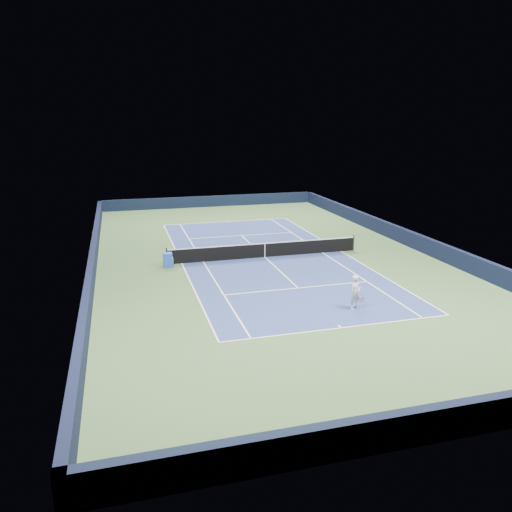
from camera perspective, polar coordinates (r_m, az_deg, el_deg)
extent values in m
plane|color=#39572F|center=(32.99, 1.01, -0.13)|extent=(40.00, 40.00, 0.00)
cube|color=black|center=(51.75, -5.27, 6.24)|extent=(22.00, 0.35, 1.10)
cube|color=black|center=(16.29, 22.15, -16.84)|extent=(22.00, 0.35, 1.10)
cube|color=black|center=(37.30, 17.18, 1.90)|extent=(0.35, 40.00, 1.10)
cube|color=black|center=(31.62, -18.15, -0.60)|extent=(0.35, 40.00, 1.10)
cube|color=navy|center=(32.99, 1.01, -0.13)|extent=(10.97, 23.77, 0.01)
cube|color=white|center=(44.18, -3.38, 3.94)|extent=(10.97, 0.08, 0.00)
cube|color=white|center=(22.50, 9.71, -8.10)|extent=(10.97, 0.08, 0.00)
cube|color=white|center=(34.89, 9.68, 0.54)|extent=(0.08, 23.77, 0.00)
cube|color=white|center=(31.92, -8.48, -0.83)|extent=(0.08, 23.77, 0.00)
cube|color=white|center=(34.34, 7.60, 0.38)|extent=(0.08, 23.77, 0.00)
cube|color=white|center=(32.10, -6.05, -0.65)|extent=(0.08, 23.77, 0.00)
cube|color=white|center=(38.97, -1.67, 2.36)|extent=(8.23, 0.08, 0.00)
cube|color=white|center=(27.19, 4.84, -3.66)|extent=(8.23, 0.08, 0.00)
cube|color=white|center=(32.98, 1.01, -0.12)|extent=(0.08, 12.80, 0.00)
cube|color=white|center=(44.04, -3.34, 3.90)|extent=(0.08, 0.30, 0.00)
cube|color=white|center=(22.62, 9.55, -7.95)|extent=(0.08, 0.30, 0.00)
cylinder|color=black|center=(31.69, -10.16, -0.04)|extent=(0.10, 0.10, 1.07)
cylinder|color=black|center=(35.15, 11.07, 1.47)|extent=(0.10, 0.10, 1.07)
cube|color=black|center=(32.86, 1.01, 0.63)|extent=(12.80, 0.03, 0.91)
cube|color=white|center=(32.74, 1.01, 1.46)|extent=(12.80, 0.04, 0.06)
cube|color=white|center=(32.86, 1.01, 0.63)|extent=(0.05, 0.04, 0.91)
cube|color=blue|center=(31.19, -10.05, -0.46)|extent=(0.56, 0.51, 0.90)
cube|color=white|center=(31.22, -9.52, -0.41)|extent=(0.04, 0.40, 0.40)
imported|color=silver|center=(24.49, 11.30, -4.08)|extent=(0.71, 0.59, 1.67)
cylinder|color=#C57F91|center=(24.63, 12.00, -4.35)|extent=(0.03, 0.03, 0.28)
cylinder|color=black|center=(24.72, 11.97, -4.87)|extent=(0.28, 0.02, 0.28)
cylinder|color=#CB839D|center=(24.72, 11.97, -4.87)|extent=(0.30, 0.03, 0.30)
sphere|color=#CDE831|center=(24.96, 10.65, -0.35)|extent=(0.07, 0.07, 0.07)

